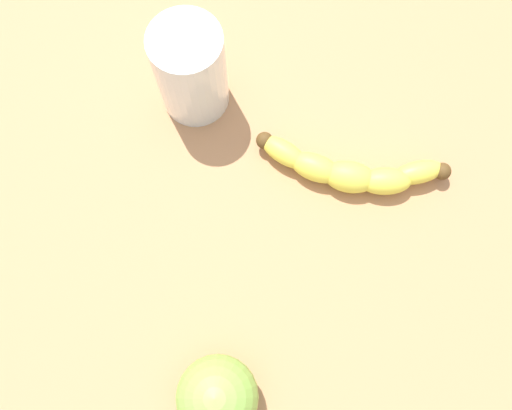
{
  "coord_description": "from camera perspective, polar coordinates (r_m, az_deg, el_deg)",
  "views": [
    {
      "loc": [
        14.86,
        -10.61,
        61.81
      ],
      "look_at": [
        -1.07,
        -6.2,
        5.0
      ],
      "focal_mm": 39.16,
      "sensor_mm": 36.0,
      "label": 1
    }
  ],
  "objects": [
    {
      "name": "green_apple_fruit",
      "position": [
        0.55,
        -3.98,
        -18.96
      ],
      "size": [
        7.78,
        7.78,
        7.78
      ],
      "primitive_type": "sphere",
      "color": "#84B747",
      "rests_on": "wooden_tabletop"
    },
    {
      "name": "wooden_tabletop",
      "position": [
        0.63,
        5.7,
        -0.35
      ],
      "size": [
        120.0,
        120.0,
        3.0
      ],
      "primitive_type": "cube",
      "color": "#B17B50",
      "rests_on": "ground"
    },
    {
      "name": "banana",
      "position": [
        0.61,
        9.62,
        3.45
      ],
      "size": [
        11.1,
        19.71,
        3.48
      ],
      "rotation": [
        0.0,
        0.0,
        1.12
      ],
      "color": "yellow",
      "rests_on": "wooden_tabletop"
    },
    {
      "name": "smoothie_glass",
      "position": [
        0.61,
        -6.66,
        13.37
      ],
      "size": [
        7.68,
        7.68,
        11.87
      ],
      "color": "silver",
      "rests_on": "wooden_tabletop"
    }
  ]
}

